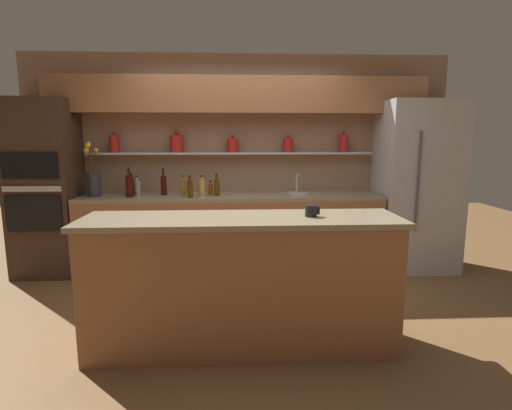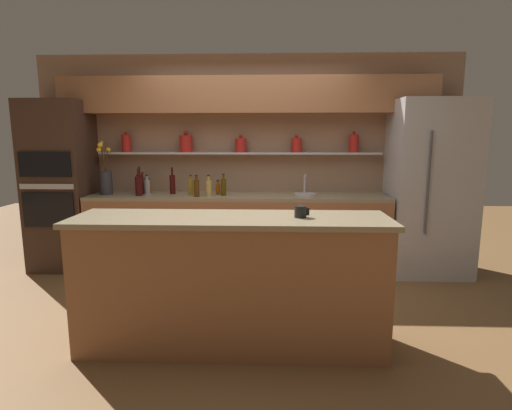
{
  "view_description": "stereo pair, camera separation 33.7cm",
  "coord_description": "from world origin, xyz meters",
  "px_view_note": "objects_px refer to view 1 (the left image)",
  "views": [
    {
      "loc": [
        -0.04,
        -3.48,
        1.6
      ],
      "look_at": [
        0.15,
        0.32,
        0.95
      ],
      "focal_mm": 28.0,
      "sensor_mm": 36.0,
      "label": 1
    },
    {
      "loc": [
        0.29,
        -3.49,
        1.6
      ],
      "look_at": [
        0.15,
        0.32,
        0.95
      ],
      "focal_mm": 28.0,
      "sensor_mm": 36.0,
      "label": 2
    }
  ],
  "objects_px": {
    "bottle_oil_1": "(217,187)",
    "bottle_wine_5": "(129,187)",
    "bottle_oil_3": "(132,185)",
    "bottle_spirit_10": "(138,188)",
    "oven_tower": "(46,188)",
    "bottle_sauce_9": "(139,188)",
    "bottle_spirit_0": "(202,188)",
    "bottle_wine_2": "(164,185)",
    "refrigerator": "(417,187)",
    "flower_vase": "(94,181)",
    "sink_fixture": "(298,192)",
    "bottle_wine_8": "(130,185)",
    "bottle_sauce_4": "(211,189)",
    "bottle_oil_7": "(183,188)",
    "bottle_spirit_6": "(190,188)",
    "coffee_mug": "(311,211)"
  },
  "relations": [
    {
      "from": "bottle_sauce_4",
      "to": "bottle_wine_5",
      "type": "height_order",
      "value": "bottle_wine_5"
    },
    {
      "from": "bottle_oil_3",
      "to": "bottle_spirit_10",
      "type": "relative_size",
      "value": 1.09
    },
    {
      "from": "bottle_oil_7",
      "to": "bottle_wine_2",
      "type": "bearing_deg",
      "value": 155.42
    },
    {
      "from": "flower_vase",
      "to": "bottle_oil_3",
      "type": "xyz_separation_m",
      "value": [
        0.39,
        0.17,
        -0.08
      ]
    },
    {
      "from": "bottle_oil_1",
      "to": "bottle_wine_5",
      "type": "distance_m",
      "value": 1.0
    },
    {
      "from": "sink_fixture",
      "to": "bottle_wine_5",
      "type": "relative_size",
      "value": 0.84
    },
    {
      "from": "refrigerator",
      "to": "bottle_wine_2",
      "type": "bearing_deg",
      "value": 178.24
    },
    {
      "from": "bottle_spirit_0",
      "to": "bottle_wine_2",
      "type": "relative_size",
      "value": 0.77
    },
    {
      "from": "refrigerator",
      "to": "bottle_spirit_10",
      "type": "xyz_separation_m",
      "value": [
        -3.35,
        0.05,
        0.0
      ]
    },
    {
      "from": "refrigerator",
      "to": "bottle_spirit_0",
      "type": "xyz_separation_m",
      "value": [
        -2.58,
        -0.09,
        0.01
      ]
    },
    {
      "from": "bottle_sauce_4",
      "to": "bottle_spirit_10",
      "type": "xyz_separation_m",
      "value": [
        -0.86,
        -0.02,
        0.02
      ]
    },
    {
      "from": "oven_tower",
      "to": "bottle_sauce_9",
      "type": "distance_m",
      "value": 1.05
    },
    {
      "from": "bottle_sauce_9",
      "to": "flower_vase",
      "type": "bearing_deg",
      "value": -162.69
    },
    {
      "from": "bottle_oil_1",
      "to": "bottle_spirit_6",
      "type": "distance_m",
      "value": 0.32
    },
    {
      "from": "refrigerator",
      "to": "bottle_wine_5",
      "type": "relative_size",
      "value": 6.34
    },
    {
      "from": "refrigerator",
      "to": "bottle_sauce_9",
      "type": "height_order",
      "value": "refrigerator"
    },
    {
      "from": "bottle_oil_3",
      "to": "bottle_oil_1",
      "type": "bearing_deg",
      "value": -11.7
    },
    {
      "from": "bottle_oil_1",
      "to": "bottle_spirit_10",
      "type": "height_order",
      "value": "bottle_oil_1"
    },
    {
      "from": "oven_tower",
      "to": "bottle_spirit_6",
      "type": "xyz_separation_m",
      "value": [
        1.69,
        -0.17,
        0.01
      ]
    },
    {
      "from": "bottle_wine_2",
      "to": "flower_vase",
      "type": "bearing_deg",
      "value": -174.54
    },
    {
      "from": "flower_vase",
      "to": "sink_fixture",
      "type": "xyz_separation_m",
      "value": [
        2.4,
        0.03,
        -0.16
      ]
    },
    {
      "from": "bottle_spirit_0",
      "to": "bottle_wine_2",
      "type": "distance_m",
      "value": 0.51
    },
    {
      "from": "bottle_sauce_9",
      "to": "bottle_sauce_4",
      "type": "bearing_deg",
      "value": -6.39
    },
    {
      "from": "bottle_sauce_9",
      "to": "bottle_spirit_10",
      "type": "relative_size",
      "value": 0.76
    },
    {
      "from": "sink_fixture",
      "to": "bottle_wine_2",
      "type": "xyz_separation_m",
      "value": [
        -1.61,
        0.04,
        0.1
      ]
    },
    {
      "from": "flower_vase",
      "to": "bottle_wine_2",
      "type": "height_order",
      "value": "flower_vase"
    },
    {
      "from": "oven_tower",
      "to": "coffee_mug",
      "type": "relative_size",
      "value": 18.54
    },
    {
      "from": "refrigerator",
      "to": "bottle_spirit_6",
      "type": "xyz_separation_m",
      "value": [
        -2.71,
        -0.14,
        0.01
      ]
    },
    {
      "from": "oven_tower",
      "to": "bottle_oil_1",
      "type": "relative_size",
      "value": 7.83
    },
    {
      "from": "sink_fixture",
      "to": "bottle_wine_8",
      "type": "bearing_deg",
      "value": 178.59
    },
    {
      "from": "refrigerator",
      "to": "coffee_mug",
      "type": "distance_m",
      "value": 2.44
    },
    {
      "from": "refrigerator",
      "to": "flower_vase",
      "type": "xyz_separation_m",
      "value": [
        -3.84,
        0.02,
        0.09
      ]
    },
    {
      "from": "bottle_sauce_9",
      "to": "bottle_spirit_0",
      "type": "bearing_deg",
      "value": -18.36
    },
    {
      "from": "refrigerator",
      "to": "bottle_wine_8",
      "type": "xyz_separation_m",
      "value": [
        -3.45,
        0.1,
        0.03
      ]
    },
    {
      "from": "bottle_spirit_10",
      "to": "flower_vase",
      "type": "bearing_deg",
      "value": -176.03
    },
    {
      "from": "bottle_oil_3",
      "to": "coffee_mug",
      "type": "height_order",
      "value": "bottle_oil_3"
    },
    {
      "from": "flower_vase",
      "to": "bottle_wine_2",
      "type": "xyz_separation_m",
      "value": [
        0.79,
        0.08,
        -0.06
      ]
    },
    {
      "from": "flower_vase",
      "to": "bottle_spirit_6",
      "type": "relative_size",
      "value": 2.52
    },
    {
      "from": "bottle_oil_1",
      "to": "coffee_mug",
      "type": "bearing_deg",
      "value": -66.51
    },
    {
      "from": "bottle_sauce_4",
      "to": "bottle_sauce_9",
      "type": "xyz_separation_m",
      "value": [
        -0.87,
        0.1,
        0.0
      ]
    },
    {
      "from": "flower_vase",
      "to": "bottle_oil_1",
      "type": "height_order",
      "value": "flower_vase"
    },
    {
      "from": "bottle_wine_2",
      "to": "bottle_wine_8",
      "type": "distance_m",
      "value": 0.4
    },
    {
      "from": "oven_tower",
      "to": "bottle_sauce_4",
      "type": "height_order",
      "value": "oven_tower"
    },
    {
      "from": "bottle_oil_3",
      "to": "bottle_wine_8",
      "type": "height_order",
      "value": "bottle_wine_8"
    },
    {
      "from": "bottle_spirit_6",
      "to": "bottle_oil_7",
      "type": "bearing_deg",
      "value": 127.71
    },
    {
      "from": "refrigerator",
      "to": "bottle_oil_3",
      "type": "relative_size",
      "value": 7.88
    },
    {
      "from": "bottle_oil_7",
      "to": "bottle_spirit_10",
      "type": "height_order",
      "value": "bottle_oil_7"
    },
    {
      "from": "bottle_oil_1",
      "to": "flower_vase",
      "type": "bearing_deg",
      "value": 178.41
    },
    {
      "from": "bottle_oil_1",
      "to": "coffee_mug",
      "type": "relative_size",
      "value": 2.37
    },
    {
      "from": "bottle_sauce_9",
      "to": "bottle_wine_2",
      "type": "bearing_deg",
      "value": -13.22
    }
  ]
}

